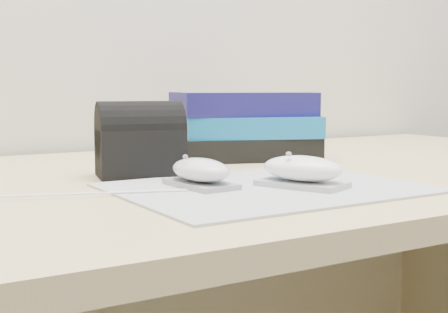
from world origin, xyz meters
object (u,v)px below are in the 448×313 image
desk (222,302)px  mouse_front (302,171)px  mouse_rear (201,172)px  pouch (140,140)px  book_stack (243,125)px

desk → mouse_front: size_ratio=12.69×
mouse_rear → pouch: bearing=98.1°
mouse_rear → mouse_front: bearing=-30.5°
book_stack → mouse_front: bearing=-110.8°
pouch → book_stack: bearing=26.8°
mouse_rear → pouch: size_ratio=0.78×
desk → mouse_rear: size_ratio=14.95×
desk → book_stack: 0.32m
desk → book_stack: size_ratio=5.36×
mouse_rear → book_stack: (0.24, 0.28, 0.04)m
mouse_front → book_stack: size_ratio=0.42×
desk → mouse_front: mouse_front is taller
mouse_rear → mouse_front: 0.13m
desk → pouch: bearing=-165.1°
desk → mouse_front: 0.37m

